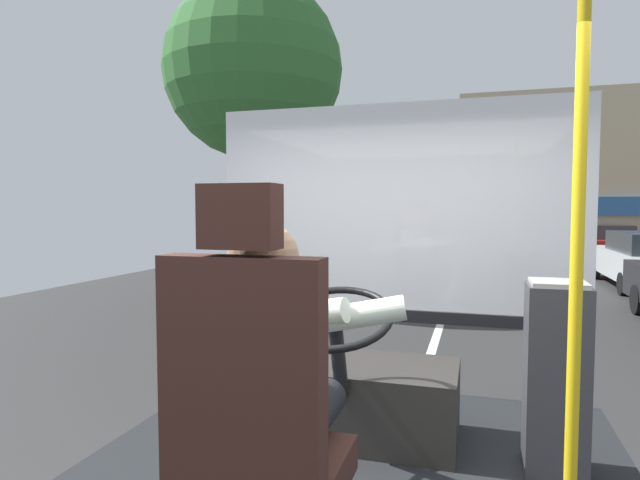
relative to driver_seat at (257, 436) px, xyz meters
The scene contains 10 objects.
ground 9.40m from the driver_seat, 89.51° to the left, with size 18.00×44.00×0.06m.
driver_seat is the anchor object (origin of this frame).
bus_driver 0.22m from the driver_seat, 90.00° to the left, with size 0.81×0.57×0.75m.
steering_console 1.34m from the driver_seat, 90.00° to the left, with size 1.10×0.98×0.85m.
handrail_pole 1.22m from the driver_seat, 29.40° to the left, with size 0.04×0.04×2.18m.
fare_box 1.56m from the driver_seat, 50.34° to the left, with size 0.27×0.27×0.91m.
windshield_panel 2.20m from the driver_seat, 87.85° to the left, with size 2.50×0.08×1.48m.
street_tree 9.90m from the driver_seat, 113.88° to the left, with size 3.58×3.58×6.45m.
shop_building 21.06m from the driver_seat, 74.87° to the left, with size 11.04×5.50×5.81m.
parked_car_red 19.23m from the driver_seat, 76.04° to the left, with size 2.03×4.31×1.31m.
Camera 1 is at (0.55, -1.94, 1.89)m, focal length 29.46 mm.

